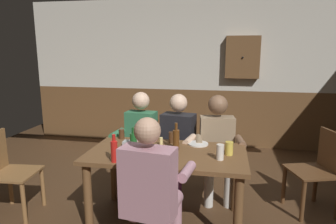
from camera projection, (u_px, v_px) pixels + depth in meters
back_wall_upper at (196, 45)px, 5.27m from camera, size 6.12×0.12×1.57m
back_wall_wainscot at (195, 117)px, 5.53m from camera, size 6.12×0.12×1.01m
dining_table at (167, 163)px, 2.96m from camera, size 1.53×0.83×0.73m
person_0 at (139, 138)px, 3.64m from camera, size 0.53×0.52×1.21m
person_1 at (176, 140)px, 3.57m from camera, size 0.56×0.59×1.20m
person_2 at (217, 142)px, 3.48m from camera, size 0.57×0.55×1.20m
person_3 at (152, 186)px, 2.33m from camera, size 0.58×0.54×1.23m
chair_empty_near_right at (7, 171)px, 3.13m from camera, size 0.48×0.48×0.88m
chair_empty_near_left at (319, 169)px, 3.18m from camera, size 0.56×0.56×0.88m
table_candle at (161, 141)px, 3.14m from camera, size 0.04×0.04×0.08m
condiment_caddy at (130, 143)px, 3.12m from camera, size 0.14×0.10×0.05m
plate_0 at (198, 144)px, 3.16m from camera, size 0.21×0.21×0.01m
bottle_0 at (176, 139)px, 2.99m from camera, size 0.07×0.07×0.27m
bottle_1 at (114, 151)px, 2.65m from camera, size 0.06×0.06×0.25m
bottle_2 at (133, 141)px, 2.97m from camera, size 0.07×0.07×0.23m
pint_glass_0 at (220, 152)px, 2.71m from camera, size 0.07×0.07×0.14m
pint_glass_1 at (229, 148)px, 2.84m from camera, size 0.08×0.08×0.13m
pint_glass_2 at (172, 153)px, 2.74m from camera, size 0.08×0.08×0.11m
pint_glass_3 at (122, 134)px, 3.37m from camera, size 0.06×0.06×0.11m
pint_glass_4 at (172, 137)px, 3.22m from camera, size 0.06×0.06×0.12m
wall_dart_cabinet at (243, 57)px, 5.04m from camera, size 0.56×0.15×0.70m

